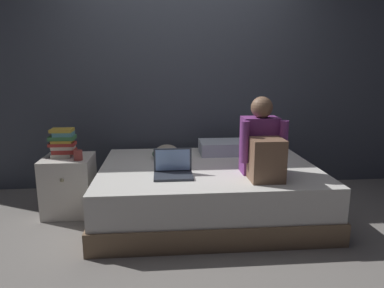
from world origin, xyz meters
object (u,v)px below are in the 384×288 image
at_px(nightstand, 69,185).
at_px(person_sitting, 262,146).
at_px(book_stack, 63,143).
at_px(mug, 78,155).
at_px(bed, 208,190).
at_px(pillow, 226,147).
at_px(clothes_pile, 166,152).
at_px(laptop, 173,169).

xyz_separation_m(nightstand, person_sitting, (1.70, -0.47, 0.45)).
height_order(book_stack, mug, book_stack).
xyz_separation_m(bed, book_stack, (-1.33, 0.14, 0.45)).
bearing_deg(pillow, mug, -162.91).
bearing_deg(nightstand, clothes_pile, 11.66).
bearing_deg(pillow, nightstand, -168.44).
relative_size(person_sitting, laptop, 2.05).
bearing_deg(laptop, nightstand, 156.53).
bearing_deg(bed, nightstand, 174.19).
relative_size(mug, clothes_pile, 0.31).
distance_m(nightstand, pillow, 1.61).
bearing_deg(book_stack, person_sitting, -15.45).
bearing_deg(mug, person_sitting, -12.53).
bearing_deg(clothes_pile, book_stack, -169.26).
relative_size(nightstand, person_sitting, 0.83).
relative_size(book_stack, mug, 2.94).
xyz_separation_m(laptop, book_stack, (-1.00, 0.43, 0.15)).
distance_m(book_stack, clothes_pile, 0.97).
bearing_deg(mug, nightstand, 137.31).
bearing_deg(clothes_pile, person_sitting, -39.78).
height_order(nightstand, pillow, pillow).
bearing_deg(book_stack, mug, -38.87).
bearing_deg(person_sitting, book_stack, 164.55).
bearing_deg(pillow, person_sitting, -79.17).
height_order(person_sitting, laptop, person_sitting).
height_order(laptop, book_stack, book_stack).
relative_size(pillow, book_stack, 2.12).
height_order(laptop, pillow, laptop).
xyz_separation_m(bed, clothes_pile, (-0.39, 0.32, 0.30)).
distance_m(person_sitting, pillow, 0.82).
height_order(nightstand, clothes_pile, clothes_pile).
distance_m(bed, person_sitting, 0.72).
bearing_deg(person_sitting, nightstand, 164.58).
bearing_deg(pillow, bed, -119.39).
xyz_separation_m(person_sitting, pillow, (-0.15, 0.79, -0.19)).
xyz_separation_m(book_stack, mug, (0.16, -0.13, -0.09)).
distance_m(nightstand, mug, 0.36).
height_order(person_sitting, mug, person_sitting).
distance_m(laptop, book_stack, 1.10).
relative_size(person_sitting, mug, 7.28).
distance_m(bed, mug, 1.22).
relative_size(bed, book_stack, 7.56).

